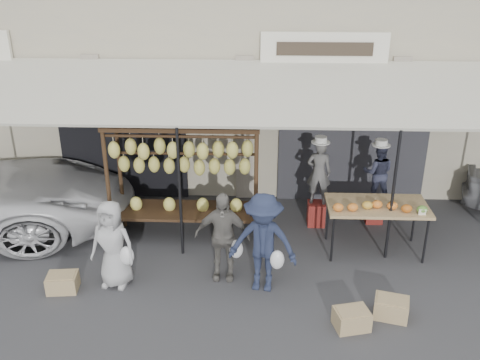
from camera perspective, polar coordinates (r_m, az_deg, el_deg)
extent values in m
plane|color=#2D2D30|center=(8.42, -0.30, -12.02)|extent=(90.00, 90.00, 0.00)
cube|color=gray|center=(13.41, 0.92, 17.65)|extent=(24.00, 6.00, 7.00)
cube|color=#232328|center=(11.09, 11.94, 3.87)|extent=(3.00, 0.10, 2.50)
cube|color=black|center=(11.28, -12.37, 4.18)|extent=(2.60, 0.10, 2.50)
cube|color=silver|center=(10.45, 8.99, 13.70)|extent=(2.40, 0.10, 0.60)
cube|color=#B9B7A5|center=(9.42, 0.28, 9.48)|extent=(10.00, 2.34, 0.63)
cylinder|color=black|center=(8.92, -6.43, -1.43)|extent=(0.05, 0.05, 2.30)
cylinder|color=black|center=(9.09, 15.96, -1.74)|extent=(0.05, 0.05, 2.30)
cylinder|color=#321D13|center=(9.33, -13.84, -1.17)|extent=(0.07, 0.07, 2.20)
cylinder|color=#321D13|center=(8.98, 1.71, -1.46)|extent=(0.07, 0.07, 2.20)
cylinder|color=#321D13|center=(10.03, -12.67, 0.75)|extent=(0.07, 0.07, 2.20)
cylinder|color=#321D13|center=(9.71, 1.76, 0.54)|extent=(0.07, 0.07, 2.20)
cube|color=#321D13|center=(9.04, -6.17, 6.08)|extent=(2.60, 0.90, 0.07)
cylinder|color=#321D13|center=(8.75, -6.45, 4.64)|extent=(2.50, 0.05, 0.05)
cylinder|color=#321D13|center=(9.41, -5.85, 6.03)|extent=(2.50, 0.05, 0.05)
cylinder|color=#321D13|center=(9.22, -6.03, 2.82)|extent=(2.50, 0.05, 0.05)
cube|color=#321D13|center=(9.67, -5.75, -3.28)|extent=(2.50, 0.80, 0.05)
ellipsoid|color=#E3D261|center=(9.06, -13.29, 3.15)|extent=(0.20, 0.18, 0.30)
ellipsoid|color=#E3D261|center=(9.13, -11.58, 3.52)|extent=(0.20, 0.18, 0.30)
ellipsoid|color=#E3D261|center=(8.95, -10.25, 3.01)|extent=(0.20, 0.18, 0.30)
ellipsoid|color=#E3D261|center=(9.02, -8.56, 3.63)|extent=(0.20, 0.18, 0.30)
ellipsoid|color=#E3D261|center=(8.85, -7.17, 3.17)|extent=(0.20, 0.18, 0.30)
ellipsoid|color=#E3D261|center=(8.96, -5.46, 3.28)|extent=(0.20, 0.18, 0.30)
ellipsoid|color=#E3D261|center=(8.79, -4.01, 3.08)|extent=(0.20, 0.18, 0.30)
ellipsoid|color=#E3D261|center=(8.91, -2.34, 3.30)|extent=(0.20, 0.18, 0.30)
ellipsoid|color=#E3D261|center=(8.74, -0.82, 3.20)|extent=(0.20, 0.18, 0.30)
ellipsoid|color=#E3D261|center=(8.88, 0.81, 3.39)|extent=(0.20, 0.18, 0.30)
ellipsoid|color=#E3D261|center=(9.50, -12.26, 1.70)|extent=(0.20, 0.18, 0.30)
ellipsoid|color=#E3D261|center=(9.45, -10.70, 1.55)|extent=(0.20, 0.18, 0.30)
ellipsoid|color=#E3D261|center=(9.38, -9.15, 1.66)|extent=(0.20, 0.18, 0.30)
ellipsoid|color=#E3D261|center=(9.34, -7.56, 1.51)|extent=(0.20, 0.18, 0.30)
ellipsoid|color=#E3D261|center=(9.29, -5.97, 1.66)|extent=(0.20, 0.18, 0.30)
ellipsoid|color=#E3D261|center=(9.28, -4.35, 1.33)|extent=(0.20, 0.18, 0.30)
ellipsoid|color=#E3D261|center=(9.24, -2.74, 1.49)|extent=(0.20, 0.18, 0.30)
ellipsoid|color=#E3D261|center=(9.23, -1.12, 1.41)|extent=(0.20, 0.18, 0.30)
ellipsoid|color=#E3D261|center=(9.21, 0.51, 1.46)|extent=(0.20, 0.18, 0.30)
cube|color=tan|center=(9.35, 14.44, -2.70)|extent=(1.70, 0.90, 0.05)
cylinder|color=black|center=(9.11, 9.84, -6.24)|extent=(0.04, 0.04, 0.85)
cylinder|color=black|center=(9.44, 19.19, -6.16)|extent=(0.04, 0.04, 0.85)
cylinder|color=black|center=(9.75, 9.32, -4.07)|extent=(0.04, 0.04, 0.85)
cylinder|color=black|center=(10.06, 18.07, -4.08)|extent=(0.04, 0.04, 0.85)
ellipsoid|color=orange|center=(8.95, 10.43, -2.88)|extent=(0.18, 0.14, 0.14)
ellipsoid|color=orange|center=(9.00, 11.93, -2.85)|extent=(0.18, 0.14, 0.14)
ellipsoid|color=gold|center=(9.13, 13.43, -2.61)|extent=(0.18, 0.14, 0.14)
ellipsoid|color=orange|center=(9.19, 14.42, -2.52)|extent=(0.18, 0.14, 0.14)
ellipsoid|color=orange|center=(9.21, 15.94, -2.64)|extent=(0.18, 0.14, 0.14)
ellipsoid|color=#B25919|center=(9.18, 17.35, -2.92)|extent=(0.18, 0.14, 0.14)
ellipsoid|color=#598C33|center=(9.22, 18.86, -3.00)|extent=(0.18, 0.14, 0.14)
imported|color=#545351|center=(9.96, 8.40, 0.80)|extent=(0.48, 0.34, 1.25)
imported|color=#2A2D41|center=(10.32, 14.50, 0.76)|extent=(0.62, 0.51, 1.16)
imported|color=#A1A1A1|center=(8.49, -13.44, -6.68)|extent=(0.77, 0.57, 1.43)
imported|color=#65615B|center=(8.42, -1.91, -6.03)|extent=(0.89, 0.40, 1.49)
imported|color=#1F263E|center=(8.12, 2.46, -6.74)|extent=(1.13, 0.76, 1.61)
cube|color=maroon|center=(10.32, 8.12, -3.56)|extent=(0.37, 0.37, 0.46)
cube|color=maroon|center=(10.65, 14.07, -3.22)|extent=(0.38, 0.38, 0.45)
cube|color=tan|center=(7.86, 11.81, -14.31)|extent=(0.54, 0.46, 0.28)
cube|color=tan|center=(8.19, 15.82, -12.99)|extent=(0.55, 0.47, 0.28)
cube|color=tan|center=(8.86, -18.38, -10.33)|extent=(0.49, 0.39, 0.27)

